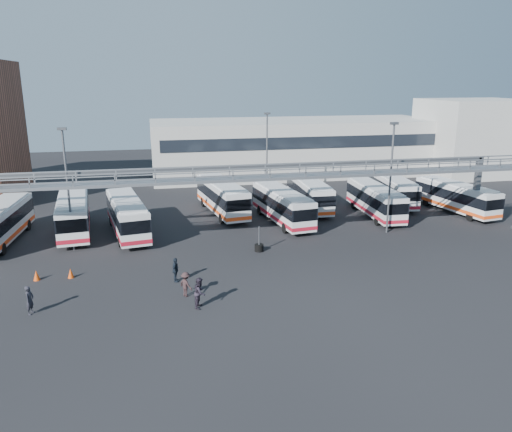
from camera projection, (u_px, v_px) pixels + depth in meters
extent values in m
plane|color=black|center=(282.00, 269.00, 37.71)|extent=(140.00, 140.00, 0.00)
cube|color=gray|center=(267.00, 178.00, 40.79)|extent=(50.00, 1.80, 0.22)
cube|color=gray|center=(270.00, 168.00, 39.74)|extent=(50.00, 0.10, 0.10)
cube|color=gray|center=(265.00, 164.00, 41.34)|extent=(50.00, 0.10, 0.10)
cube|color=#4C4F54|center=(257.00, 167.00, 44.51)|extent=(45.00, 0.50, 0.35)
cube|color=#9E9E99|center=(294.00, 147.00, 74.88)|extent=(42.00, 14.00, 8.00)
cube|color=#B2B2AD|center=(474.00, 137.00, 74.11)|extent=(14.00, 12.00, 11.00)
cylinder|color=#4C4F54|center=(68.00, 192.00, 40.66)|extent=(0.18, 0.18, 10.00)
cube|color=#4C4F54|center=(62.00, 129.00, 39.30)|extent=(0.70, 0.35, 0.22)
cylinder|color=#4C4F54|center=(390.00, 180.00, 45.41)|extent=(0.18, 0.18, 10.00)
cube|color=#4C4F54|center=(394.00, 123.00, 44.05)|extent=(0.70, 0.35, 0.22)
cylinder|color=#4C4F54|center=(267.00, 158.00, 57.92)|extent=(0.18, 0.18, 10.00)
cube|color=#4C4F54|center=(267.00, 113.00, 56.56)|extent=(0.70, 0.35, 0.22)
cube|color=silver|center=(0.00, 222.00, 43.50)|extent=(3.26, 11.15, 2.75)
cube|color=black|center=(0.00, 219.00, 43.42)|extent=(3.33, 11.21, 1.10)
cube|color=#EC4816|center=(2.00, 233.00, 43.76)|extent=(3.31, 11.20, 0.35)
cylinder|color=black|center=(2.00, 249.00, 40.65)|extent=(0.37, 1.02, 1.00)
cylinder|color=black|center=(3.00, 226.00, 47.06)|extent=(0.37, 1.02, 1.00)
cylinder|color=black|center=(28.00, 225.00, 47.37)|extent=(0.37, 1.02, 1.00)
cube|color=silver|center=(74.00, 213.00, 46.23)|extent=(3.76, 11.59, 2.85)
cube|color=black|center=(73.00, 209.00, 46.14)|extent=(3.82, 11.66, 1.14)
cube|color=#A91426|center=(75.00, 223.00, 46.50)|extent=(3.81, 11.65, 0.36)
cube|color=silver|center=(72.00, 197.00, 45.83)|extent=(3.38, 10.43, 0.17)
cylinder|color=black|center=(60.00, 240.00, 42.90)|extent=(0.42, 1.06, 1.04)
cylinder|color=black|center=(88.00, 237.00, 43.61)|extent=(0.42, 1.06, 1.04)
cylinder|color=black|center=(63.00, 218.00, 49.58)|extent=(0.42, 1.06, 1.04)
cylinder|color=black|center=(88.00, 216.00, 50.28)|extent=(0.42, 1.06, 1.04)
cube|color=silver|center=(127.00, 215.00, 45.79)|extent=(4.28, 11.29, 2.76)
cube|color=black|center=(127.00, 212.00, 45.70)|extent=(4.35, 11.36, 1.10)
cube|color=#A91426|center=(128.00, 225.00, 46.05)|extent=(4.34, 11.34, 0.35)
cube|color=silver|center=(126.00, 200.00, 45.40)|extent=(3.85, 10.16, 0.16)
cylinder|color=black|center=(120.00, 241.00, 42.58)|extent=(0.46, 1.04, 1.00)
cylinder|color=black|center=(147.00, 238.00, 43.39)|extent=(0.46, 1.04, 1.00)
cylinder|color=black|center=(111.00, 220.00, 48.90)|extent=(0.46, 1.04, 1.00)
cylinder|color=black|center=(135.00, 218.00, 49.71)|extent=(0.46, 1.04, 1.00)
cube|color=silver|center=(222.00, 196.00, 52.84)|extent=(4.16, 11.52, 2.82)
cube|color=black|center=(222.00, 193.00, 52.75)|extent=(4.23, 11.59, 1.13)
cube|color=#EC4816|center=(222.00, 205.00, 53.11)|extent=(4.22, 11.58, 0.36)
cube|color=silver|center=(222.00, 183.00, 52.44)|extent=(3.75, 10.37, 0.16)
cylinder|color=black|center=(222.00, 218.00, 49.56)|extent=(0.45, 1.06, 1.02)
cylinder|color=black|center=(244.00, 216.00, 50.34)|extent=(0.45, 1.06, 1.02)
cylinder|color=black|center=(203.00, 202.00, 56.07)|extent=(0.45, 1.06, 1.02)
cylinder|color=black|center=(223.00, 200.00, 56.85)|extent=(0.45, 1.06, 1.02)
cube|color=silver|center=(282.00, 205.00, 49.55)|extent=(3.77, 11.02, 2.70)
cube|color=black|center=(282.00, 202.00, 49.46)|extent=(3.84, 11.09, 1.08)
cube|color=#A91426|center=(282.00, 214.00, 49.80)|extent=(3.83, 11.08, 0.34)
cube|color=silver|center=(283.00, 191.00, 49.17)|extent=(3.40, 9.92, 0.16)
cylinder|color=black|center=(285.00, 228.00, 46.39)|extent=(0.41, 1.01, 0.98)
cylinder|color=black|center=(307.00, 226.00, 47.10)|extent=(0.41, 1.01, 0.98)
cylinder|color=black|center=(260.00, 210.00, 52.69)|extent=(0.41, 1.01, 0.98)
cylinder|color=black|center=(280.00, 208.00, 53.39)|extent=(0.41, 1.01, 0.98)
cube|color=silver|center=(309.00, 193.00, 54.85)|extent=(2.83, 10.76, 2.67)
cube|color=black|center=(309.00, 190.00, 54.77)|extent=(2.89, 10.82, 1.07)
cube|color=#EC4816|center=(309.00, 201.00, 55.10)|extent=(2.88, 10.81, 0.34)
cube|color=silver|center=(310.00, 180.00, 54.47)|extent=(2.54, 9.68, 0.16)
cylinder|color=black|center=(308.00, 213.00, 51.77)|extent=(0.33, 0.98, 0.97)
cylinder|color=black|center=(328.00, 212.00, 52.13)|extent=(0.33, 0.98, 0.97)
cylinder|color=black|center=(292.00, 198.00, 58.25)|extent=(0.33, 0.98, 0.97)
cylinder|color=black|center=(310.00, 197.00, 58.62)|extent=(0.33, 0.98, 0.97)
cube|color=silver|center=(375.00, 200.00, 51.90)|extent=(2.87, 10.60, 2.63)
cube|color=black|center=(375.00, 197.00, 51.82)|extent=(2.93, 10.66, 1.05)
cube|color=#A91426|center=(375.00, 208.00, 52.15)|extent=(2.92, 10.65, 0.33)
cube|color=silver|center=(376.00, 187.00, 51.53)|extent=(2.58, 9.54, 0.15)
cylinder|color=black|center=(377.00, 221.00, 48.87)|extent=(0.33, 0.97, 0.95)
cylinder|color=black|center=(398.00, 220.00, 49.22)|extent=(0.33, 0.97, 0.95)
cylinder|color=black|center=(353.00, 204.00, 55.26)|extent=(0.33, 0.97, 0.95)
cylinder|color=black|center=(372.00, 203.00, 55.60)|extent=(0.33, 0.97, 0.95)
cube|color=silver|center=(392.00, 189.00, 57.06)|extent=(3.53, 10.64, 2.61)
cube|color=black|center=(392.00, 186.00, 56.98)|extent=(3.60, 10.71, 1.04)
cube|color=#A91426|center=(391.00, 197.00, 57.30)|extent=(3.58, 10.70, 0.33)
cube|color=silver|center=(393.00, 177.00, 56.69)|extent=(3.18, 9.58, 0.15)
cylinder|color=black|center=(393.00, 207.00, 54.09)|extent=(0.39, 0.98, 0.95)
cylinder|color=black|center=(412.00, 206.00, 54.29)|extent=(0.39, 0.98, 0.95)
cylinder|color=black|center=(373.00, 193.00, 60.50)|extent=(0.39, 0.98, 0.95)
cylinder|color=black|center=(390.00, 193.00, 60.70)|extent=(0.39, 0.98, 0.95)
cube|color=silver|center=(456.00, 197.00, 53.34)|extent=(3.97, 10.64, 2.60)
cube|color=black|center=(456.00, 194.00, 53.26)|extent=(4.04, 10.71, 1.04)
cube|color=#EC4816|center=(455.00, 205.00, 53.59)|extent=(4.03, 10.70, 0.33)
cube|color=silver|center=(457.00, 184.00, 52.97)|extent=(3.57, 9.58, 0.15)
cylinder|color=black|center=(470.00, 217.00, 50.31)|extent=(0.43, 0.98, 0.95)
cylinder|color=black|center=(486.00, 215.00, 51.05)|extent=(0.43, 0.98, 0.95)
cylinder|color=black|center=(426.00, 202.00, 56.29)|extent=(0.43, 0.98, 0.95)
cylinder|color=black|center=(441.00, 200.00, 57.03)|extent=(0.43, 0.98, 0.95)
imported|color=black|center=(30.00, 300.00, 30.33)|extent=(0.61, 0.76, 1.83)
imported|color=black|center=(200.00, 293.00, 31.22)|extent=(1.04, 1.16, 1.97)
imported|color=black|center=(186.00, 284.00, 32.83)|extent=(1.14, 1.25, 1.68)
imported|color=black|center=(175.00, 270.00, 35.20)|extent=(0.78, 1.12, 1.76)
cone|color=#CE400B|center=(36.00, 275.00, 35.58)|extent=(0.59, 0.59, 0.75)
cone|color=#CE400B|center=(71.00, 273.00, 36.01)|extent=(0.52, 0.52, 0.71)
cylinder|color=black|center=(259.00, 250.00, 41.62)|extent=(0.76, 0.76, 0.18)
cylinder|color=black|center=(259.00, 248.00, 41.57)|extent=(0.76, 0.76, 0.18)
cylinder|color=black|center=(259.00, 245.00, 41.51)|extent=(0.76, 0.76, 0.18)
cylinder|color=#4C4F54|center=(259.00, 239.00, 41.36)|extent=(0.11, 0.11, 2.16)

